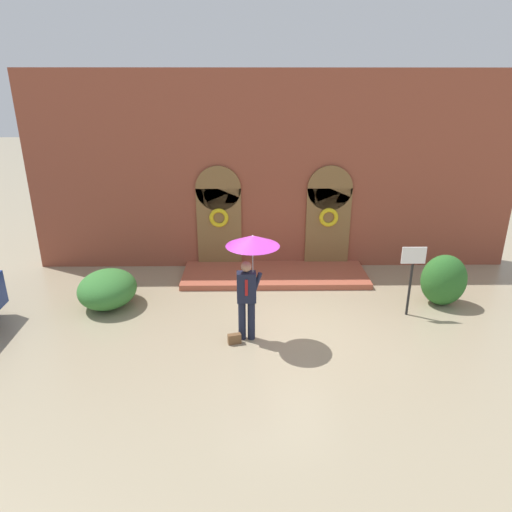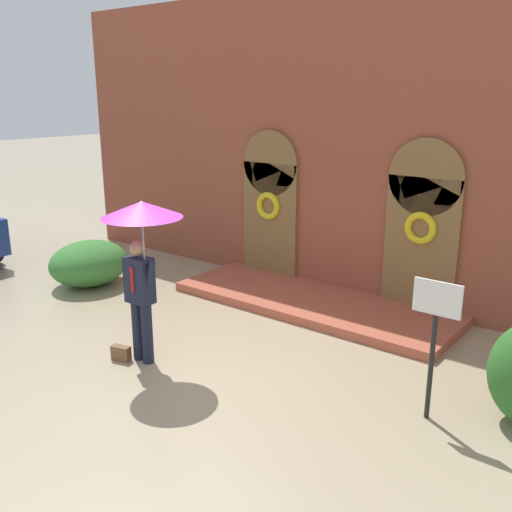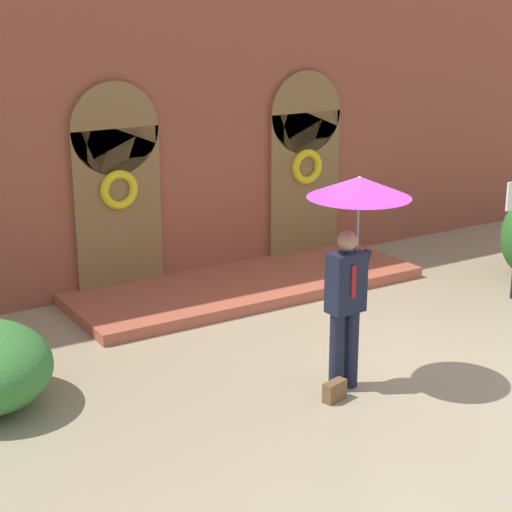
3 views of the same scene
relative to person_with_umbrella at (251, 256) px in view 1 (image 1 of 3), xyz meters
name	(u,v)px [view 1 (image 1 of 3)]	position (x,y,z in m)	size (l,w,h in m)	color
ground_plane	(281,331)	(0.68, 0.29, -1.91)	(80.00, 80.00, 0.00)	tan
building_facade	(274,177)	(0.68, 4.44, 0.77)	(14.00, 2.30, 5.60)	brown
person_with_umbrella	(251,256)	(0.00, 0.00, 0.00)	(1.10, 1.10, 2.36)	#191E33
handbag	(234,339)	(-0.36, -0.20, -1.80)	(0.28, 0.12, 0.22)	brown
sign_post	(412,270)	(3.73, 1.05, -0.75)	(0.56, 0.06, 1.72)	black
shrub_left	(107,289)	(-3.56, 1.64, -1.46)	(1.41, 1.62, 0.90)	#387A33
shrub_right	(444,280)	(4.78, 1.62, -1.26)	(1.11, 0.92, 1.30)	#2D6B28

